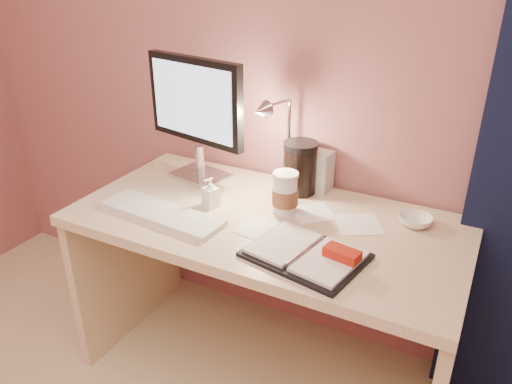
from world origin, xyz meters
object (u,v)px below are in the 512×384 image
at_px(bowl, 415,221).
at_px(desk_lamp, 286,137).
at_px(keyboard, 162,214).
at_px(coffee_cup, 285,194).
at_px(product_box, 318,171).
at_px(dark_jar, 300,170).
at_px(monitor, 197,108).
at_px(planner, 308,254).
at_px(desk, 274,260).
at_px(lotion_bottle, 211,193).

height_order(bowl, desk_lamp, desk_lamp).
distance_m(bowl, desk_lamp, 0.55).
xyz_separation_m(keyboard, coffee_cup, (0.38, 0.24, 0.06)).
bearing_deg(product_box, coffee_cup, -92.82).
bearing_deg(desk_lamp, keyboard, -111.53).
xyz_separation_m(dark_jar, desk_lamp, (-0.04, -0.04, 0.14)).
relative_size(monitor, dark_jar, 2.72).
distance_m(planner, product_box, 0.51).
bearing_deg(monitor, keyboard, -68.39).
height_order(keyboard, dark_jar, dark_jar).
bearing_deg(desk, lotion_bottle, -157.09).
distance_m(desk, coffee_cup, 0.30).
distance_m(keyboard, bowl, 0.90).
height_order(monitor, desk_lamp, monitor).
distance_m(monitor, planner, 0.78).
height_order(keyboard, planner, planner).
relative_size(planner, bowl, 3.37).
distance_m(monitor, desk_lamp, 0.38).
distance_m(coffee_cup, lotion_bottle, 0.28).
distance_m(coffee_cup, dark_jar, 0.18).
relative_size(coffee_cup, desk_lamp, 0.41).
xyz_separation_m(desk, product_box, (0.07, 0.23, 0.31)).
distance_m(keyboard, lotion_bottle, 0.19).
relative_size(coffee_cup, lotion_bottle, 1.33).
bearing_deg(bowl, planner, -124.97).
xyz_separation_m(monitor, desk_lamp, (0.38, 0.03, -0.07)).
distance_m(keyboard, dark_jar, 0.56).
relative_size(desk, planner, 3.59).
relative_size(desk, lotion_bottle, 12.08).
height_order(coffee_cup, bowl, coffee_cup).
bearing_deg(desk_lamp, planner, -38.38).
bearing_deg(desk_lamp, lotion_bottle, -111.51).
distance_m(planner, lotion_bottle, 0.48).
bearing_deg(monitor, bowl, 11.45).
xyz_separation_m(desk, bowl, (0.48, 0.12, 0.24)).
bearing_deg(monitor, desk_lamp, 15.72).
distance_m(keyboard, coffee_cup, 0.45).
bearing_deg(product_box, planner, -66.00).
distance_m(dark_jar, product_box, 0.08).
relative_size(planner, desk_lamp, 1.05).
height_order(coffee_cup, lotion_bottle, coffee_cup).
bearing_deg(bowl, keyboard, -156.85).
distance_m(dark_jar, desk_lamp, 0.15).
bearing_deg(monitor, lotion_bottle, -37.20).
relative_size(monitor, planner, 1.29).
bearing_deg(keyboard, planner, 4.03).
bearing_deg(desk, coffee_cup, 1.13).
bearing_deg(bowl, desk, -166.58).
relative_size(dark_jar, product_box, 1.15).
height_order(desk, desk_lamp, desk_lamp).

